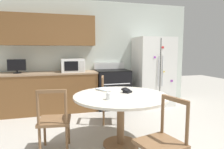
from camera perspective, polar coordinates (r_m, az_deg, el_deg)
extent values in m
cube|color=silver|center=(5.08, -5.72, 5.87)|extent=(5.20, 0.10, 2.60)
cube|color=brown|center=(4.81, -18.56, 11.93)|extent=(2.21, 0.34, 0.68)
cube|color=brown|center=(4.75, -17.98, -5.07)|extent=(2.21, 0.62, 0.86)
cube|color=#997A5B|center=(4.68, -18.19, 0.33)|extent=(2.23, 0.64, 0.03)
cube|color=white|center=(5.18, 11.64, 0.86)|extent=(0.92, 0.72, 1.71)
cube|color=#333333|center=(4.86, 13.61, 0.42)|extent=(0.01, 0.01, 1.64)
cylinder|color=silver|center=(4.82, 13.19, 0.89)|extent=(0.02, 0.02, 0.72)
cylinder|color=silver|center=(4.87, 14.22, 0.92)|extent=(0.02, 0.02, 0.72)
cube|color=purple|center=(4.76, 12.15, 4.83)|extent=(0.06, 0.02, 0.05)
cube|color=white|center=(4.84, 12.85, -0.70)|extent=(0.07, 0.01, 0.05)
cube|color=purple|center=(5.05, 16.68, -1.76)|extent=(0.06, 0.02, 0.05)
cube|color=yellow|center=(4.91, 14.62, 0.77)|extent=(0.04, 0.01, 0.03)
cube|color=white|center=(4.85, 14.17, 5.77)|extent=(0.06, 0.01, 0.05)
cube|color=red|center=(4.86, 14.31, 7.52)|extent=(0.06, 0.01, 0.05)
cube|color=black|center=(4.89, 0.10, -4.17)|extent=(0.78, 0.64, 0.90)
cube|color=black|center=(4.60, 1.21, -6.02)|extent=(0.56, 0.01, 0.40)
cylinder|color=silver|center=(4.53, 1.32, -2.76)|extent=(0.64, 0.02, 0.02)
cube|color=black|center=(4.82, 0.11, 1.20)|extent=(0.78, 0.64, 0.02)
cube|color=white|center=(5.09, -0.78, 2.52)|extent=(0.78, 0.06, 0.16)
cube|color=white|center=(4.65, -11.16, 2.57)|extent=(0.51, 0.39, 0.30)
cube|color=black|center=(4.45, -11.55, 2.37)|extent=(0.30, 0.01, 0.21)
cube|color=silver|center=(4.47, -8.59, 2.46)|extent=(0.10, 0.01, 0.21)
cylinder|color=black|center=(4.75, -25.46, 0.44)|extent=(0.16, 0.16, 0.02)
cylinder|color=black|center=(4.75, -25.48, 0.80)|extent=(0.03, 0.03, 0.04)
cube|color=black|center=(4.74, -25.57, 2.49)|extent=(0.37, 0.05, 0.24)
cylinder|color=beige|center=(2.90, 2.59, -6.17)|extent=(1.36, 1.36, 0.03)
cylinder|color=brown|center=(3.00, 2.55, -12.95)|extent=(0.11, 0.11, 0.70)
cylinder|color=brown|center=(3.14, 2.51, -19.14)|extent=(0.52, 0.52, 0.03)
cube|color=brown|center=(2.24, 13.59, -18.79)|extent=(0.51, 0.51, 0.04)
cylinder|color=brown|center=(2.17, 20.73, -12.93)|extent=(0.04, 0.04, 0.45)
cylinder|color=brown|center=(2.39, 14.25, -10.83)|extent=(0.04, 0.04, 0.45)
cube|color=brown|center=(2.22, 17.52, -6.82)|extent=(0.12, 0.34, 0.04)
cube|color=brown|center=(3.87, 0.16, -7.46)|extent=(0.51, 0.51, 0.04)
cylinder|color=brown|center=(4.11, 2.52, -9.88)|extent=(0.04, 0.04, 0.41)
cylinder|color=brown|center=(3.78, 2.90, -11.39)|extent=(0.04, 0.04, 0.41)
cylinder|color=brown|center=(4.10, -2.37, -9.92)|extent=(0.04, 0.04, 0.41)
cylinder|color=brown|center=(3.77, -2.43, -11.45)|extent=(0.04, 0.04, 0.41)
cylinder|color=brown|center=(3.99, -2.64, -3.44)|extent=(0.04, 0.04, 0.45)
cylinder|color=brown|center=(3.65, -2.73, -4.42)|extent=(0.04, 0.04, 0.45)
cube|color=brown|center=(3.78, -2.70, -0.86)|extent=(0.12, 0.34, 0.04)
cube|color=brown|center=(2.93, -16.07, -12.54)|extent=(0.47, 0.47, 0.04)
cylinder|color=brown|center=(3.20, -18.68, -15.27)|extent=(0.04, 0.04, 0.41)
cylinder|color=brown|center=(3.15, -12.28, -15.37)|extent=(0.04, 0.04, 0.41)
cylinder|color=brown|center=(2.89, -19.94, -17.82)|extent=(0.04, 0.04, 0.41)
cylinder|color=brown|center=(2.84, -12.76, -18.00)|extent=(0.04, 0.04, 0.41)
cylinder|color=brown|center=(2.71, -20.42, -8.89)|extent=(0.04, 0.04, 0.45)
cylinder|color=brown|center=(2.66, -13.06, -8.93)|extent=(0.04, 0.04, 0.45)
cube|color=brown|center=(2.63, -16.93, -4.63)|extent=(0.35, 0.08, 0.04)
cylinder|color=silver|center=(2.62, -0.94, -6.22)|extent=(0.08, 0.08, 0.09)
cylinder|color=#4C8C59|center=(2.63, -0.94, -6.64)|extent=(0.07, 0.07, 0.05)
cube|color=black|center=(3.05, 4.44, -4.95)|extent=(0.15, 0.15, 0.03)
cube|color=black|center=(3.06, 3.99, -4.40)|extent=(0.16, 0.15, 0.06)
cube|color=white|center=(3.22, -1.65, -4.45)|extent=(0.30, 0.35, 0.01)
cube|color=beige|center=(3.22, -1.65, -4.31)|extent=(0.32, 0.36, 0.01)
cube|color=silver|center=(3.22, -1.65, -4.17)|extent=(0.33, 0.37, 0.01)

